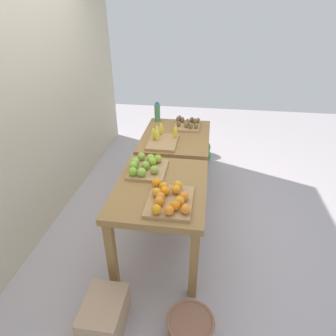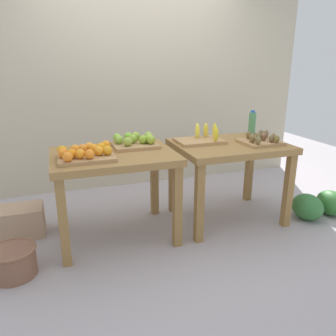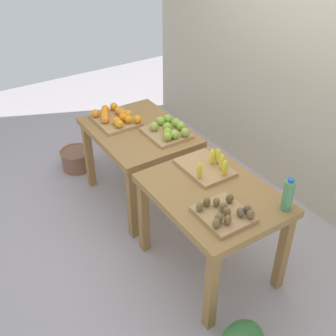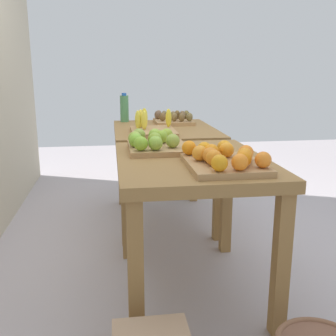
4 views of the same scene
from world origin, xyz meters
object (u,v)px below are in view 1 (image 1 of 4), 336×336
orange_bin (169,199)px  apple_bin (146,167)px  banana_crate (162,140)px  kiwi_bin (187,124)px  display_table_right (176,143)px  watermelon_pile (200,151)px  water_bottle (157,112)px  wicker_basket (190,329)px  cardboard_produce_box (104,315)px  display_table_left (161,196)px

orange_bin → apple_bin: bearing=31.3°
banana_crate → kiwi_bin: bearing=-25.5°
display_table_right → apple_bin: 0.92m
orange_bin → watermelon_pile: bearing=-4.4°
display_table_right → orange_bin: orange_bin is taller
apple_bin → water_bottle: 1.32m
water_bottle → wicker_basket: 2.60m
banana_crate → cardboard_produce_box: 1.85m
apple_bin → banana_crate: banana_crate is taller
display_table_left → display_table_right: size_ratio=1.00×
banana_crate → watermelon_pile: 1.41m
apple_bin → cardboard_produce_box: bearing=173.4°
water_bottle → kiwi_bin: bearing=-111.4°
wicker_basket → apple_bin: bearing=26.2°
display_table_right → wicker_basket: display_table_right is taller
display_table_right → orange_bin: (-1.36, -0.11, 0.16)m
orange_bin → cardboard_produce_box: 1.00m
apple_bin → display_table_right: bearing=-11.3°
display_table_left → orange_bin: 0.31m
apple_bin → cardboard_produce_box: (-1.06, 0.12, -0.70)m
apple_bin → watermelon_pile: size_ratio=0.64×
display_table_left → watermelon_pile: (2.03, -0.28, -0.54)m
apple_bin → wicker_basket: 1.39m
kiwi_bin → apple_bin: bearing=165.8°
watermelon_pile → cardboard_produce_box: bearing=168.5°
kiwi_bin → display_table_left: bearing=175.3°
display_table_left → wicker_basket: display_table_left is taller
display_table_right → water_bottle: water_bottle is taller
display_table_left → orange_bin: (-0.24, -0.11, 0.16)m
apple_bin → banana_crate: (0.64, -0.05, -0.01)m
display_table_right → apple_bin: bearing=168.7°
apple_bin → kiwi_bin: (1.15, -0.29, -0.01)m
watermelon_pile → cardboard_produce_box: (-2.86, 0.58, 0.00)m
banana_crate → kiwi_bin: 0.56m
water_bottle → display_table_left: bearing=-168.9°
display_table_right → banana_crate: (-0.24, 0.13, 0.15)m
display_table_left → wicker_basket: size_ratio=2.99×
watermelon_pile → kiwi_bin: bearing=165.2°
display_table_left → display_table_right: bearing=0.0°
kiwi_bin → water_bottle: bearing=68.6°
watermelon_pile → display_table_right: bearing=162.7°
watermelon_pile → cardboard_produce_box: 2.92m
orange_bin → cardboard_produce_box: bearing=145.3°
banana_crate → water_bottle: size_ratio=1.72×
orange_bin → water_bottle: (1.79, 0.41, 0.08)m
apple_bin → orange_bin: bearing=-148.7°
display_table_right → banana_crate: banana_crate is taller
kiwi_bin → wicker_basket: size_ratio=1.03×
display_table_left → water_bottle: bearing=11.1°
cardboard_produce_box → orange_bin: bearing=-34.7°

